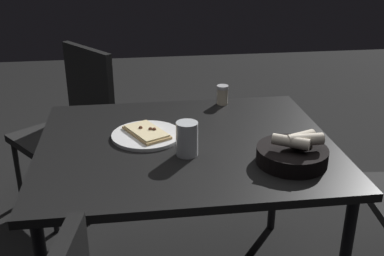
% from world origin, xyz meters
% --- Properties ---
extents(dining_table, '(0.92, 1.12, 0.72)m').
position_xyz_m(dining_table, '(0.00, 0.00, 0.66)').
color(dining_table, black).
rests_on(dining_table, ground).
extents(pizza_plate, '(0.27, 0.27, 0.04)m').
position_xyz_m(pizza_plate, '(-0.07, -0.15, 0.73)').
color(pizza_plate, white).
rests_on(pizza_plate, dining_table).
extents(bread_basket, '(0.25, 0.25, 0.12)m').
position_xyz_m(bread_basket, '(0.22, 0.35, 0.76)').
color(bread_basket, black).
rests_on(bread_basket, dining_table).
extents(beer_glass, '(0.08, 0.08, 0.13)m').
position_xyz_m(beer_glass, '(0.11, -0.01, 0.77)').
color(beer_glass, silver).
rests_on(beer_glass, dining_table).
extents(pepper_shaker, '(0.05, 0.05, 0.09)m').
position_xyz_m(pepper_shaker, '(-0.39, 0.22, 0.76)').
color(pepper_shaker, '#BFB299').
rests_on(pepper_shaker, dining_table).
extents(chair_near, '(0.62, 0.62, 0.88)m').
position_xyz_m(chair_near, '(-0.83, -0.52, 0.50)').
color(chair_near, black).
rests_on(chair_near, ground).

